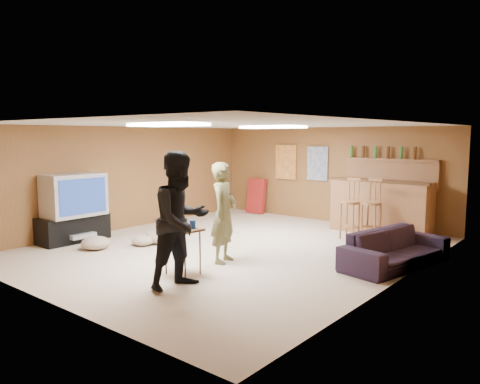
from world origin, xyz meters
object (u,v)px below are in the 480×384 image
Objects in this scene: sofa at (395,249)px; tray_table at (183,251)px; person_black at (181,220)px; person_olive at (224,213)px; tv_body at (74,195)px; bar_counter at (381,207)px.

tray_table is at bearing 148.17° from sofa.
person_black is 3.37m from sofa.
person_olive is 0.83× the size of sofa.
sofa is at bearing -74.64° from person_olive.
person_olive is 0.99m from tray_table.
person_black is 2.67× the size of tray_table.
person_olive is at bearing 13.02° from tv_body.
person_black reaches higher than sofa.
person_olive is 2.35× the size of tray_table.
person_black is (0.39, -1.30, 0.11)m from person_olive.
person_black is at bearing 178.72° from person_olive.
bar_counter is at bearing 39.75° from sofa.
tv_body is 3.20m from person_olive.
tv_body is 0.57× the size of sofa.
tv_body is 0.69× the size of person_olive.
sofa is at bearing 22.32° from tv_body.
person_olive reaches higher than bar_counter.
person_olive is 2.71m from sofa.
bar_counter is 2.57m from sofa.
person_olive is 1.36m from person_black.
person_olive reaches higher than tray_table.
tv_body is at bearing 177.19° from tray_table.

